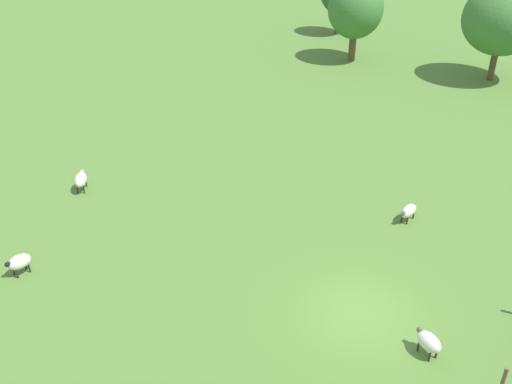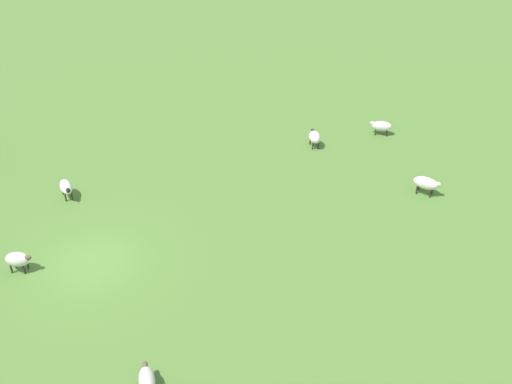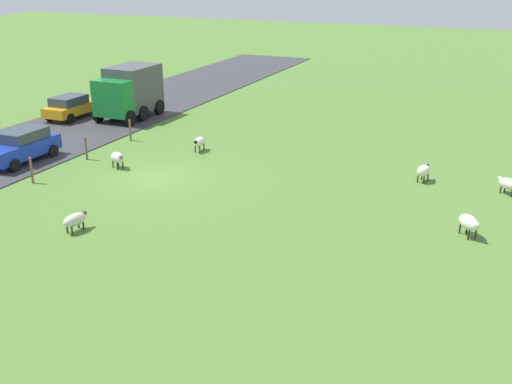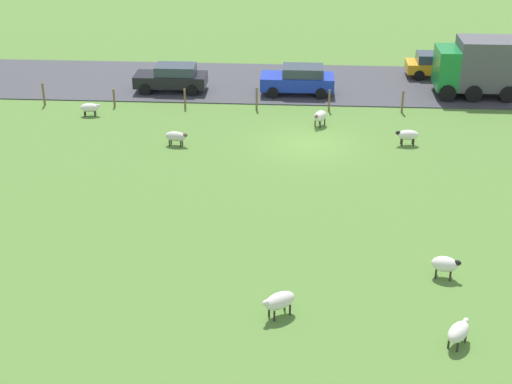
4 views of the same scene
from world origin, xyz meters
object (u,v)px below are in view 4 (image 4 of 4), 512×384
sheep_2 (279,301)px  sheep_3 (320,116)px  sheep_4 (459,332)px  sheep_6 (176,136)px  car_4 (438,65)px  sheep_0 (90,108)px  sheep_1 (408,135)px  car_0 (172,77)px  truck_0 (479,66)px  sheep_5 (445,264)px  car_2 (299,79)px

sheep_2 → sheep_3: (17.20, -1.57, -0.02)m
sheep_2 → sheep_4: 5.62m
sheep_4 → sheep_2: bearing=77.9°
sheep_2 → sheep_6: (14.07, 5.62, -0.09)m
sheep_4 → car_4: bearing=-7.5°
sheep_0 → sheep_1: (-3.16, -16.88, 0.07)m
sheep_3 → sheep_6: size_ratio=0.90×
sheep_2 → car_4: 27.77m
sheep_6 → sheep_2: bearing=-158.2°
car_0 → car_4: bearing=-76.9°
sheep_2 → sheep_4: sheep_2 is taller
truck_0 → car_0: 18.00m
sheep_5 → car_2: bearing=15.1°
sheep_0 → car_0: size_ratio=0.27×
sheep_1 → sheep_6: size_ratio=0.99×
sheep_1 → car_2: bearing=36.1°
sheep_2 → car_0: car_0 is taller
sheep_2 → sheep_6: 15.15m
sheep_2 → sheep_6: sheep_2 is taller
sheep_2 → car_2: 22.40m
sheep_3 → car_0: size_ratio=0.25×
sheep_1 → sheep_4: size_ratio=1.01×
sheep_1 → sheep_0: bearing=79.4°
sheep_4 → truck_0: size_ratio=0.24×
sheep_4 → car_0: size_ratio=0.27×
sheep_0 → truck_0: (4.72, -21.80, 1.38)m
sheep_2 → car_0: bearing=17.7°
sheep_3 → car_2: size_ratio=0.25×
sheep_4 → truck_0: bearing=-12.5°
sheep_3 → sheep_5: bearing=-164.2°
sheep_5 → car_2: car_2 is taller
sheep_0 → car_4: car_4 is taller
car_0 → sheep_0: bearing=139.1°
truck_0 → car_4: truck_0 is taller
sheep_1 → car_4: car_4 is taller
sheep_0 → sheep_6: bearing=-126.1°
car_0 → sheep_2: bearing=-162.3°
sheep_6 → car_4: (12.15, -14.74, 0.36)m
sheep_0 → sheep_5: sheep_5 is taller
sheep_6 → car_2: (8.32, -5.99, 0.43)m
truck_0 → car_2: (-0.32, 10.42, -0.93)m
sheep_5 → car_0: 23.61m
sheep_1 → sheep_4: 16.02m
sheep_1 → car_4: bearing=-15.9°
sheep_5 → sheep_1: bearing=-0.8°
sheep_0 → car_2: size_ratio=0.26×
sheep_5 → sheep_6: size_ratio=0.89×
sheep_4 → car_0: car_0 is taller
truck_0 → car_4: 4.02m
sheep_4 → car_2: 24.13m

